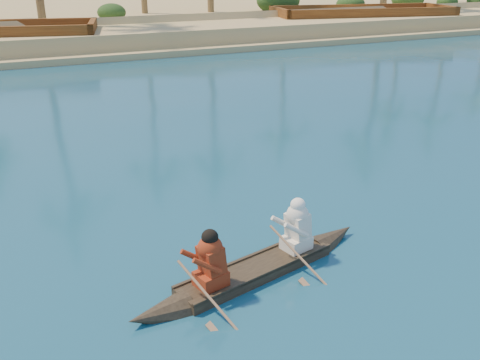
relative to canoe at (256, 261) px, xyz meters
name	(u,v)px	position (x,y,z in m)	size (l,w,h in m)	color
sandy_embankment	(112,12)	(8.00, 47.15, 0.27)	(150.00, 51.00, 1.50)	tan
shrub_cluster	(158,19)	(8.00, 31.76, 0.94)	(100.00, 6.00, 2.40)	black
canoe	(256,261)	(0.00, 0.00, 0.00)	(4.97, 1.78, 1.36)	#403222
barge_right	(362,22)	(22.74, 27.26, 0.53)	(14.20, 7.18, 2.26)	brown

